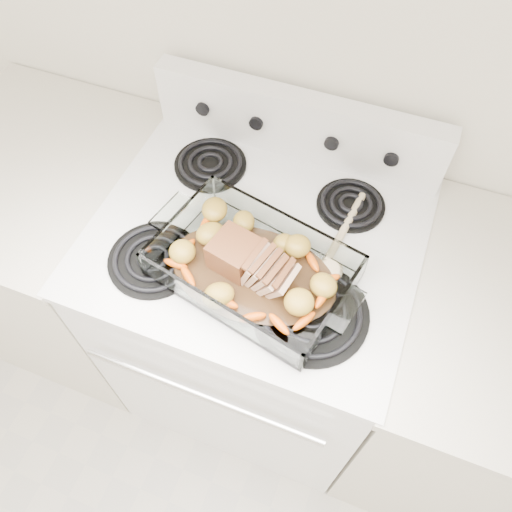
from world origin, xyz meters
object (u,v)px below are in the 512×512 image
(counter_right, at_px, (468,394))
(electric_range, at_px, (256,317))
(baking_dish, at_px, (253,270))
(pork_roast, at_px, (245,261))
(counter_left, at_px, (76,256))

(counter_right, bearing_deg, electric_range, 179.90)
(electric_range, height_order, counter_right, electric_range)
(baking_dish, bearing_deg, pork_roast, -167.45)
(electric_range, distance_m, baking_dish, 0.50)
(electric_range, height_order, pork_roast, electric_range)
(counter_left, xyz_separation_m, counter_right, (1.33, 0.00, 0.00))
(counter_left, bearing_deg, counter_right, 0.00)
(electric_range, relative_size, counter_right, 1.20)
(counter_left, height_order, pork_roast, pork_roast)
(electric_range, bearing_deg, baking_dish, -72.09)
(counter_left, height_order, baking_dish, baking_dish)
(pork_roast, bearing_deg, counter_left, 159.20)
(counter_left, bearing_deg, pork_roast, -9.78)
(pork_roast, bearing_deg, counter_right, -0.66)
(electric_range, xyz_separation_m, pork_roast, (0.02, -0.12, 0.51))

